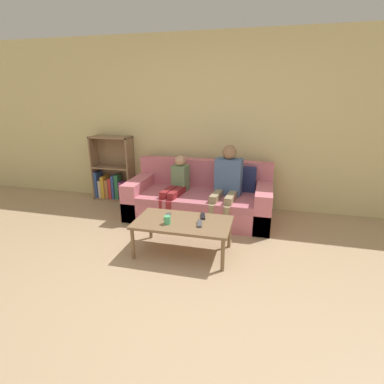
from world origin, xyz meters
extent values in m
plane|color=tan|center=(0.00, 0.00, 0.00)|extent=(22.00, 22.00, 0.00)
cube|color=beige|center=(0.00, 2.58, 1.30)|extent=(12.00, 0.06, 2.60)
cube|color=#D1707F|center=(-0.14, 1.94, 0.14)|extent=(2.05, 0.94, 0.28)
cube|color=#C06775|center=(-0.14, 1.85, 0.33)|extent=(1.61, 0.76, 0.10)
cube|color=#D1707F|center=(-0.14, 2.32, 0.59)|extent=(2.05, 0.18, 0.41)
cube|color=#D1707F|center=(-1.05, 1.94, 0.27)|extent=(0.22, 0.94, 0.54)
cube|color=#D1707F|center=(0.78, 1.94, 0.27)|extent=(0.22, 0.94, 0.54)
cube|color=navy|center=(0.47, 2.17, 0.56)|extent=(0.36, 0.12, 0.36)
cube|color=#8E7051|center=(-2.07, 2.40, 0.54)|extent=(0.02, 0.28, 1.08)
cube|color=#8E7051|center=(-1.41, 2.40, 0.54)|extent=(0.02, 0.28, 1.08)
cube|color=#8E7051|center=(-1.74, 2.52, 0.54)|extent=(0.68, 0.02, 1.08)
cube|color=#8E7051|center=(-1.74, 2.40, 0.01)|extent=(0.68, 0.28, 0.02)
cube|color=#8E7051|center=(-1.74, 2.40, 0.56)|extent=(0.63, 0.28, 0.02)
cube|color=#8E7051|center=(-1.74, 2.40, 1.07)|extent=(0.68, 0.28, 0.02)
cube|color=#33519E|center=(-2.03, 2.39, 0.25)|extent=(0.05, 0.22, 0.45)
cube|color=beige|center=(-1.98, 2.38, 0.17)|extent=(0.05, 0.18, 0.30)
cube|color=gold|center=(-1.91, 2.39, 0.21)|extent=(0.06, 0.23, 0.37)
cube|color=#B77542|center=(-1.84, 2.38, 0.19)|extent=(0.06, 0.21, 0.33)
cube|color=red|center=(-1.78, 2.39, 0.20)|extent=(0.05, 0.21, 0.35)
cube|color=#33519E|center=(-1.72, 2.38, 0.23)|extent=(0.04, 0.20, 0.40)
cube|color=#2D7A4C|center=(-1.66, 2.38, 0.23)|extent=(0.07, 0.16, 0.41)
cube|color=#993D84|center=(-1.59, 2.38, 0.17)|extent=(0.06, 0.18, 0.30)
cylinder|color=brown|center=(-0.57, 0.61, 0.18)|extent=(0.04, 0.04, 0.36)
cylinder|color=brown|center=(0.42, 0.61, 0.18)|extent=(0.04, 0.04, 0.36)
cylinder|color=brown|center=(-0.57, 1.13, 0.18)|extent=(0.04, 0.04, 0.36)
cylinder|color=brown|center=(0.42, 1.13, 0.18)|extent=(0.04, 0.04, 0.36)
cube|color=brown|center=(-0.08, 0.87, 0.38)|extent=(1.07, 0.60, 0.03)
cylinder|color=#9E8966|center=(0.13, 1.50, 0.19)|extent=(0.10, 0.10, 0.38)
cylinder|color=#9E8966|center=(0.33, 1.48, 0.19)|extent=(0.10, 0.10, 0.38)
cube|color=#9E8966|center=(0.15, 1.75, 0.43)|extent=(0.14, 0.43, 0.09)
cube|color=#9E8966|center=(0.35, 1.73, 0.43)|extent=(0.14, 0.43, 0.09)
cube|color=#476693|center=(0.28, 1.98, 0.64)|extent=(0.38, 0.23, 0.51)
sphere|color=#936B4C|center=(0.28, 1.98, 0.98)|extent=(0.20, 0.20, 0.20)
cylinder|color=maroon|center=(-0.56, 1.51, 0.19)|extent=(0.10, 0.10, 0.38)
cylinder|color=maroon|center=(-0.45, 1.50, 0.19)|extent=(0.10, 0.10, 0.38)
cube|color=maroon|center=(-0.53, 1.76, 0.43)|extent=(0.16, 0.43, 0.09)
cube|color=maroon|center=(-0.41, 1.74, 0.43)|extent=(0.16, 0.43, 0.09)
cube|color=#66845B|center=(-0.43, 1.99, 0.57)|extent=(0.24, 0.23, 0.37)
sphere|color=tan|center=(-0.43, 1.99, 0.82)|extent=(0.15, 0.15, 0.15)
cylinder|color=#4CB77A|center=(-0.22, 0.77, 0.44)|extent=(0.07, 0.07, 0.09)
cube|color=#47474C|center=(-0.28, 0.95, 0.40)|extent=(0.07, 0.17, 0.02)
cube|color=#47474C|center=(0.12, 0.83, 0.40)|extent=(0.08, 0.18, 0.02)
cube|color=black|center=(0.11, 1.05, 0.40)|extent=(0.09, 0.18, 0.02)
camera|label=1|loc=(0.77, -2.07, 1.73)|focal=28.00mm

